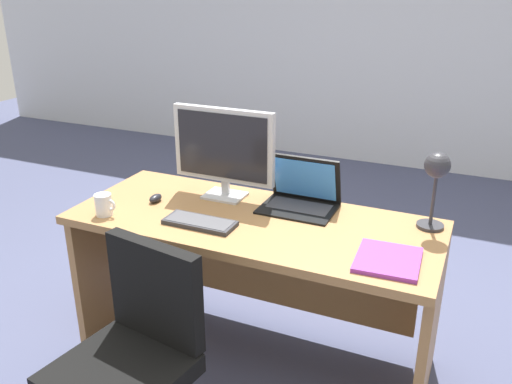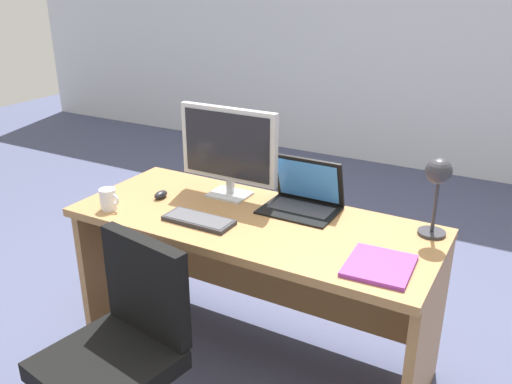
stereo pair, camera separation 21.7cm
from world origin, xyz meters
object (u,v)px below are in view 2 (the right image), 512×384
Objects in this scene: book at (379,266)px; coffee_mug at (108,199)px; office_chair at (120,369)px; keyboard at (199,220)px; mouse at (161,195)px; desk_lamp at (438,181)px; monitor at (228,147)px; laptop at (304,193)px; desk at (257,255)px.

coffee_mug reaches higher than book.
office_chair is at bearing -46.33° from coffee_mug.
office_chair reaches higher than keyboard.
book is 1.31m from coffee_mug.
mouse is 1.33m from desk_lamp.
monitor is 0.44m from laptop.
keyboard is at bearing -82.00° from monitor.
book is at bearing -6.89° from mouse.
monitor is at bearing 34.65° from mouse.
laptop is (0.40, 0.05, -0.18)m from monitor.
desk is at bearing 162.80° from book.
monitor is 0.42m from keyboard.
office_chair is at bearing -103.68° from desk.
laptop is 0.94m from coffee_mug.
desk_lamp is at bearing 73.33° from book.
book is (0.65, -0.20, 0.22)m from desk.
desk_lamp is 1.49m from office_chair.
desk is 4.84× the size of laptop.
laptop is at bearing 50.28° from desk.
desk is 0.38m from laptop.
keyboard is 1.16× the size of book.
desk is 3.21× the size of monitor.
office_chair reaches higher than desk.
laptop is 0.63m from book.
office_chair is (-0.34, -0.96, -0.48)m from laptop.
monitor reaches higher than keyboard.
laptop is 0.72m from mouse.
office_chair is at bearing -145.57° from book.
book is at bearing 34.43° from office_chair.
desk_lamp is at bearing 9.95° from mouse.
desk is 5.20× the size of keyboard.
coffee_mug is (-0.13, -0.23, 0.03)m from mouse.
monitor is 0.62× the size of office_chair.
coffee_mug is at bearing -133.97° from monitor.
coffee_mug is at bearing -162.09° from desk_lamp.
book is (0.84, 0.00, -0.00)m from keyboard.
desk_lamp is at bearing 44.80° from office_chair.
mouse is 0.30× the size of book.
laptop is 4.16× the size of mouse.
coffee_mug is (-1.41, -0.46, -0.20)m from desk_lamp.
desk is 6.01× the size of book.
office_chair is at bearing -109.64° from laptop.
coffee_mug is (-1.30, -0.09, 0.04)m from book.
desk is at bearing 46.37° from keyboard.
office_chair is (-0.95, -0.94, -0.66)m from desk_lamp.
keyboard is at bearing -179.94° from book.
desk is 0.55m from monitor.
keyboard is at bearing -23.29° from mouse.
book is (0.89, -0.34, -0.25)m from monitor.
laptop reaches higher than keyboard.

